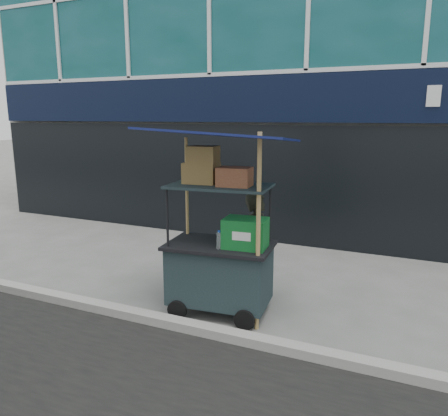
% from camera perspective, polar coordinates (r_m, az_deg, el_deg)
% --- Properties ---
extents(ground, '(80.00, 80.00, 0.00)m').
position_cam_1_polar(ground, '(5.57, -0.51, -15.53)').
color(ground, '#60615C').
rests_on(ground, ground).
extents(curb, '(80.00, 0.18, 0.12)m').
position_cam_1_polar(curb, '(5.39, -1.43, -15.85)').
color(curb, '#989790').
rests_on(curb, ground).
extents(vendor_cart, '(1.94, 1.46, 2.45)m').
position_cam_1_polar(vendor_cart, '(5.69, -0.39, -5.57)').
color(vendor_cart, '#18262A').
rests_on(vendor_cart, ground).
extents(vendor_man, '(0.38, 0.57, 1.53)m').
position_cam_1_polar(vendor_man, '(6.23, 4.39, -4.95)').
color(vendor_man, black).
rests_on(vendor_man, ground).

